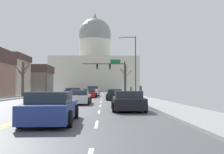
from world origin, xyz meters
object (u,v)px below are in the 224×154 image
Objects in this scene: street_lamp_right at (133,61)px; sedan_near_05 at (52,108)px; sedan_oncoming_03 at (78,90)px; sedan_near_01 at (90,94)px; pedestrian_01 at (141,90)px; bicycle_parked at (136,96)px; sedan_oncoming_01 at (69,91)px; sedan_oncoming_02 at (73,90)px; sedan_near_04 at (128,101)px; pedestrian_00 at (131,90)px; sedan_near_03 at (79,98)px; sedan_oncoming_00 at (77,92)px; sedan_near_02 at (114,95)px; signal_gantry at (113,70)px; pickup_truck_near_00 at (93,92)px.

sedan_near_05 is at bearing -104.14° from street_lamp_right.
sedan_near_01 is at bearing -82.25° from sedan_oncoming_03.
street_lamp_right is at bearing -10.71° from sedan_near_01.
pedestrian_01 is 0.96× the size of bicycle_parked.
sedan_oncoming_01 is 11.89m from sedan_oncoming_02.
sedan_near_01 is at bearing -79.89° from sedan_oncoming_02.
pedestrian_00 is at bearing 83.56° from sedan_near_04.
sedan_near_05 is 1.06× the size of sedan_oncoming_01.
pedestrian_00 is at bearing 78.35° from sedan_near_05.
sedan_oncoming_01 is at bearing 103.45° from sedan_near_01.
sedan_near_01 is 14.22m from sedan_near_03.
pedestrian_00 is at bearing 92.43° from pedestrian_01.
sedan_oncoming_00 is 24.32m from sedan_oncoming_02.
street_lamp_right reaches higher than sedan_near_04.
sedan_near_05 is at bearing -83.05° from sedan_oncoming_01.
pedestrian_00 is (6.84, 21.15, 0.44)m from sedan_near_03.
sedan_near_05 is at bearing -101.65° from pedestrian_00.
sedan_near_01 is 7.63m from sedan_near_02.
signal_gantry is 5.04× the size of pedestrian_00.
sedan_near_03 is 7.29m from sedan_near_04.
sedan_oncoming_02 is at bearing 107.88° from street_lamp_right.
sedan_near_03 is (-3.77, -24.55, -4.16)m from signal_gantry.
sedan_oncoming_03 is (-10.40, 59.26, -0.02)m from sedan_near_02.
sedan_oncoming_03 is (-10.73, 72.83, -0.02)m from sedan_near_04.
sedan_near_04 is at bearing -80.01° from sedan_near_01.
sedan_oncoming_01 reaches higher than sedan_oncoming_03.
sedan_near_05 is (-3.75, -36.51, -4.12)m from signal_gantry.
sedan_near_05 is 25.26m from pedestrian_01.
signal_gantry reaches higher than pedestrian_00.
signal_gantry is at bearing 88.88° from sedan_near_02.
sedan_near_01 is (-0.13, -7.20, -0.16)m from pickup_truck_near_00.
pickup_truck_near_00 is at bearing 97.15° from sedan_near_04.
sedan_oncoming_01 is at bearing 98.85° from sedan_near_03.
bicycle_parked is at bearing -67.83° from sedan_oncoming_00.
pickup_truck_near_00 is 33.38m from sedan_near_05.
sedan_near_05 is at bearing -90.28° from sedan_near_01.
pickup_truck_near_00 reaches higher than sedan_near_05.
sedan_near_05 reaches higher than sedan_near_04.
sedan_near_02 is at bearing 64.93° from sedan_near_03.
sedan_near_01 is at bearing 89.40° from sedan_near_03.
sedan_oncoming_03 is (-0.36, 24.09, -0.00)m from sedan_oncoming_01.
pedestrian_00 is (6.82, 33.11, 0.39)m from sedan_near_05.
pedestrian_01 reaches higher than pickup_truck_near_00.
pickup_truck_near_00 is at bearing 177.61° from pedestrian_00.
sedan_near_03 is 22.23m from pedestrian_00.
signal_gantry is 4.47× the size of bicycle_parked.
signal_gantry is at bearing 97.42° from bicycle_parked.
pedestrian_01 is at bearing 52.38° from sedan_near_02.
sedan_near_01 is at bearing -76.55° from sedan_oncoming_01.
sedan_near_05 is 1.06× the size of sedan_oncoming_02.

